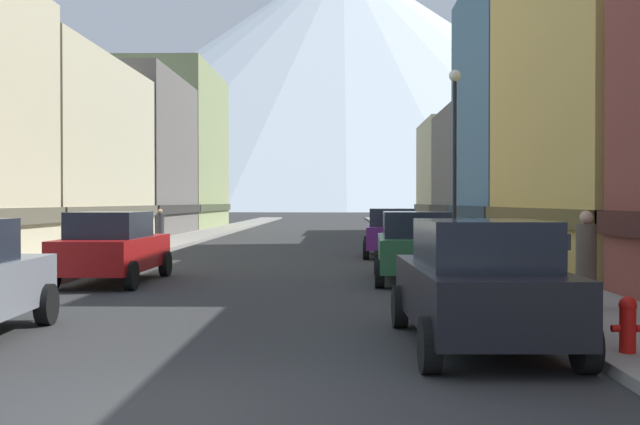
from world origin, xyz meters
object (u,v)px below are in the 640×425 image
(car_right_2, at_px, (391,232))
(fire_hydrant_near, at_px, (628,323))
(car_left_1, at_px, (112,247))
(pedestrian_1, at_px, (160,227))
(trash_bin_right, at_px, (529,260))
(parking_meter_near, at_px, (566,261))
(car_right_1, at_px, (415,246))
(potted_plant_0, at_px, (525,253))
(pedestrian_2, at_px, (586,263))
(streetlamp_right, at_px, (455,137))
(car_right_0, at_px, (479,283))

(car_right_2, height_order, fire_hydrant_near, car_right_2)
(car_left_1, bearing_deg, pedestrian_1, 98.97)
(trash_bin_right, bearing_deg, parking_meter_near, -96.87)
(car_right_1, height_order, potted_plant_0, car_right_1)
(trash_bin_right, xyz_separation_m, pedestrian_2, (-0.10, -4.49, 0.30))
(pedestrian_1, bearing_deg, car_left_1, -81.03)
(car_left_1, xyz_separation_m, potted_plant_0, (10.80, 2.25, -0.29))
(potted_plant_0, height_order, streetlamp_right, streetlamp_right)
(car_right_2, bearing_deg, pedestrian_1, 148.65)
(car_right_1, height_order, trash_bin_right, car_right_1)
(fire_hydrant_near, distance_m, trash_bin_right, 8.63)
(car_right_2, bearing_deg, streetlamp_right, -73.23)
(trash_bin_right, relative_size, potted_plant_0, 1.13)
(streetlamp_right, bearing_deg, pedestrian_1, 135.81)
(trash_bin_right, relative_size, pedestrian_1, 0.63)
(fire_hydrant_near, bearing_deg, car_right_2, 95.04)
(potted_plant_0, bearing_deg, car_right_0, -106.85)
(parking_meter_near, relative_size, trash_bin_right, 1.36)
(car_right_2, height_order, trash_bin_right, car_right_2)
(parking_meter_near, bearing_deg, pedestrian_2, 44.39)
(car_right_0, relative_size, streetlamp_right, 0.76)
(car_left_1, distance_m, pedestrian_2, 11.34)
(car_right_1, height_order, pedestrian_2, pedestrian_2)
(fire_hydrant_near, relative_size, pedestrian_1, 0.45)
(parking_meter_near, bearing_deg, car_right_1, 107.18)
(car_left_1, relative_size, streetlamp_right, 0.75)
(fire_hydrant_near, bearing_deg, pedestrian_1, 115.19)
(fire_hydrant_near, distance_m, pedestrian_1, 27.49)
(car_right_0, bearing_deg, parking_meter_near, 52.75)
(car_left_1, distance_m, parking_meter_near, 11.15)
(pedestrian_2, bearing_deg, trash_bin_right, 88.72)
(fire_hydrant_near, xyz_separation_m, pedestrian_2, (0.80, 4.10, 0.42))
(car_right_2, bearing_deg, fire_hydrant_near, -84.96)
(potted_plant_0, height_order, pedestrian_1, pedestrian_1)
(car_right_0, distance_m, fire_hydrant_near, 1.99)
(car_right_2, bearing_deg, car_right_1, -90.00)
(car_right_0, distance_m, pedestrian_1, 25.87)
(car_right_0, bearing_deg, car_right_2, 90.01)
(parking_meter_near, bearing_deg, fire_hydrant_near, -94.76)
(fire_hydrant_near, height_order, pedestrian_2, pedestrian_2)
(potted_plant_0, relative_size, pedestrian_2, 0.50)
(car_right_2, distance_m, pedestrian_2, 14.86)
(trash_bin_right, height_order, pedestrian_1, pedestrian_1)
(car_right_0, height_order, fire_hydrant_near, car_right_0)
(car_right_1, height_order, streetlamp_right, streetlamp_right)
(pedestrian_2, bearing_deg, streetlamp_right, 95.41)
(trash_bin_right, relative_size, pedestrian_2, 0.57)
(trash_bin_right, distance_m, pedestrian_1, 20.60)
(car_left_1, xyz_separation_m, car_right_0, (7.60, -8.31, 0.00))
(potted_plant_0, bearing_deg, pedestrian_1, 134.95)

